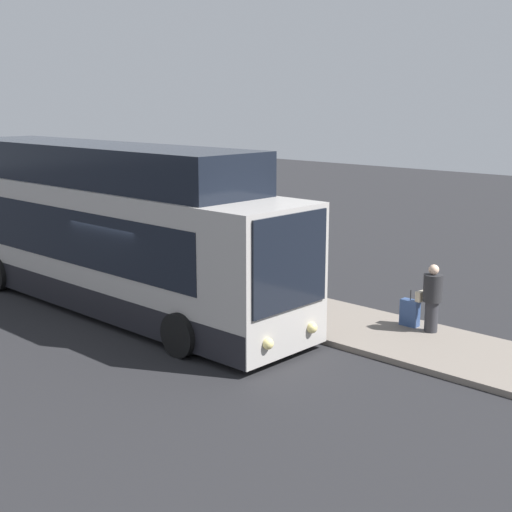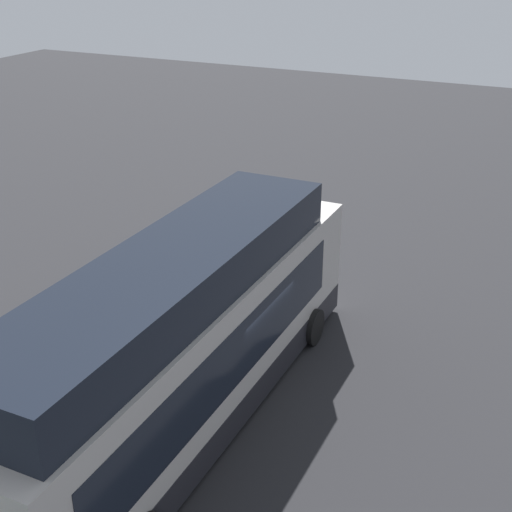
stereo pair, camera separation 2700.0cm
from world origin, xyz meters
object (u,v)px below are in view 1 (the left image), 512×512
(sign_post, at_px, (136,224))
(trash_bin, at_px, (269,279))
(bus_lead, at_px, (108,235))
(passenger_waiting, at_px, (432,296))
(suitcase, at_px, (410,313))
(passenger_boarding, at_px, (256,281))

(sign_post, bearing_deg, trash_bin, 15.73)
(bus_lead, height_order, sign_post, bus_lead)
(bus_lead, xyz_separation_m, trash_bin, (2.30, 3.72, -1.46))
(sign_post, xyz_separation_m, trash_bin, (4.39, 1.24, -1.19))
(bus_lead, height_order, trash_bin, bus_lead)
(passenger_waiting, distance_m, sign_post, 9.67)
(bus_lead, bearing_deg, suitcase, 27.44)
(suitcase, distance_m, trash_bin, 4.61)
(sign_post, bearing_deg, suitcase, 7.00)
(passenger_boarding, xyz_separation_m, trash_bin, (-1.26, 1.89, -0.51))
(passenger_boarding, distance_m, trash_bin, 2.33)
(bus_lead, bearing_deg, trash_bin, 58.25)
(bus_lead, distance_m, trash_bin, 4.61)
(bus_lead, distance_m, suitcase, 7.93)
(passenger_boarding, xyz_separation_m, passenger_waiting, (3.92, 1.71, 0.00))
(passenger_boarding, distance_m, suitcase, 3.81)
(sign_post, distance_m, trash_bin, 4.72)
(passenger_waiting, distance_m, suitcase, 0.78)
(passenger_waiting, bearing_deg, passenger_boarding, 123.39)
(passenger_waiting, xyz_separation_m, suitcase, (-0.58, 0.04, -0.52))
(passenger_boarding, relative_size, suitcase, 1.80)
(passenger_boarding, xyz_separation_m, sign_post, (-5.66, 0.65, 0.69))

